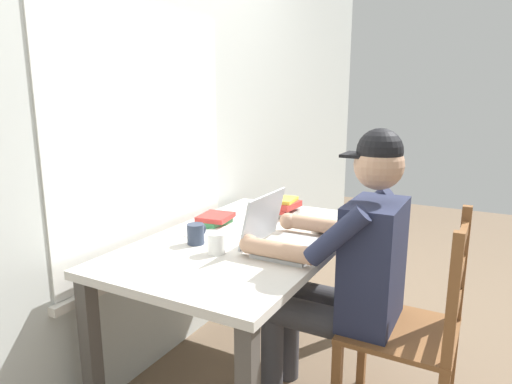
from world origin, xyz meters
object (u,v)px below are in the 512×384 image
desk (247,256)px  laptop (280,236)px  seated_person (347,264)px  computer_mouse (325,229)px  coffee_mug_white (217,243)px  book_stack_main (283,207)px  wooden_chair (415,330)px  coffee_mug_dark (196,234)px  landscape_photo_print (325,224)px  book_stack_side (215,219)px

desk → laptop: bearing=-106.5°
desk → seated_person: size_ratio=1.10×
laptop → computer_mouse: size_ratio=3.30×
coffee_mug_white → book_stack_main: (0.66, 0.01, 0.00)m
wooden_chair → laptop: size_ratio=2.79×
desk → coffee_mug_dark: bearing=139.8°
wooden_chair → coffee_mug_white: 0.85m
coffee_mug_dark → wooden_chair: bearing=-79.5°
seated_person → coffee_mug_white: seated_person is taller
coffee_mug_white → landscape_photo_print: bearing=-21.9°
coffee_mug_white → book_stack_side: (0.35, 0.24, -0.02)m
wooden_chair → laptop: (-0.05, 0.56, 0.31)m
computer_mouse → book_stack_side: (-0.13, 0.53, 0.01)m
laptop → book_stack_main: laptop is taller
computer_mouse → book_stack_main: (0.19, 0.30, 0.03)m
book_stack_side → book_stack_main: bearing=-35.3°
wooden_chair → book_stack_main: wooden_chair is taller
wooden_chair → computer_mouse: wooden_chair is taller
desk → coffee_mug_dark: (-0.18, 0.15, 0.13)m
landscape_photo_print → computer_mouse: bearing=-172.4°
seated_person → coffee_mug_white: size_ratio=10.96×
laptop → landscape_photo_print: 0.44m
book_stack_main → seated_person: bearing=-131.4°
seated_person → computer_mouse: seated_person is taller
book_stack_side → landscape_photo_print: size_ratio=1.46×
wooden_chair → coffee_mug_white: (-0.23, 0.77, 0.30)m
landscape_photo_print → seated_person: bearing=-159.5°
seated_person → book_stack_side: seated_person is taller
laptop → book_stack_side: 0.47m
coffee_mug_white → seated_person: bearing=-64.9°
seated_person → wooden_chair: bearing=-90.0°
coffee_mug_dark → desk: bearing=-40.2°
computer_mouse → coffee_mug_dark: (-0.42, 0.44, 0.03)m
wooden_chair → landscape_photo_print: 0.70m
coffee_mug_white → laptop: bearing=-48.5°
desk → coffee_mug_white: bearing=178.5°
wooden_chair → computer_mouse: size_ratio=9.22×
laptop → book_stack_main: (0.48, 0.21, -0.01)m
desk → wooden_chair: 0.78m
coffee_mug_white → landscape_photo_print: (0.62, -0.25, -0.04)m
desk → coffee_mug_dark: size_ratio=11.86×
coffee_mug_white → book_stack_main: 0.66m
coffee_mug_dark → coffee_mug_white: bearing=-111.6°
computer_mouse → landscape_photo_print: size_ratio=0.77×
coffee_mug_dark → book_stack_side: bearing=17.2°
coffee_mug_white → coffee_mug_dark: coffee_mug_dark is taller
book_stack_side → coffee_mug_dark: bearing=-162.8°
book_stack_main → landscape_photo_print: bearing=-100.1°
laptop → coffee_mug_white: bearing=131.5°
laptop → landscape_photo_print: laptop is taller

